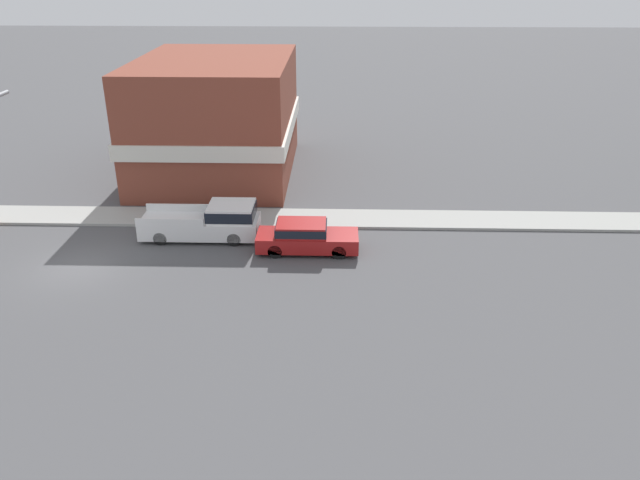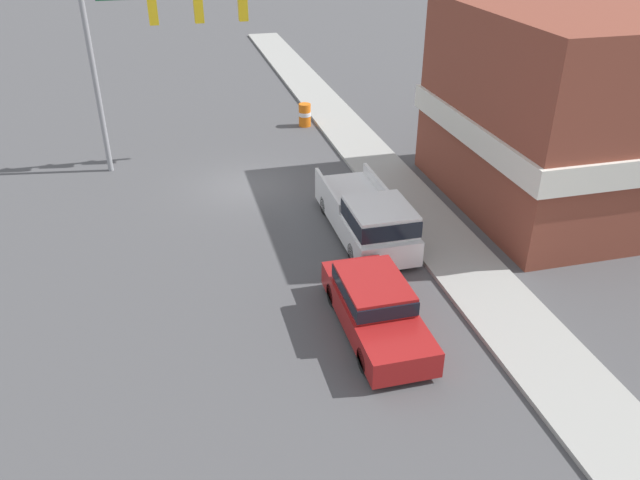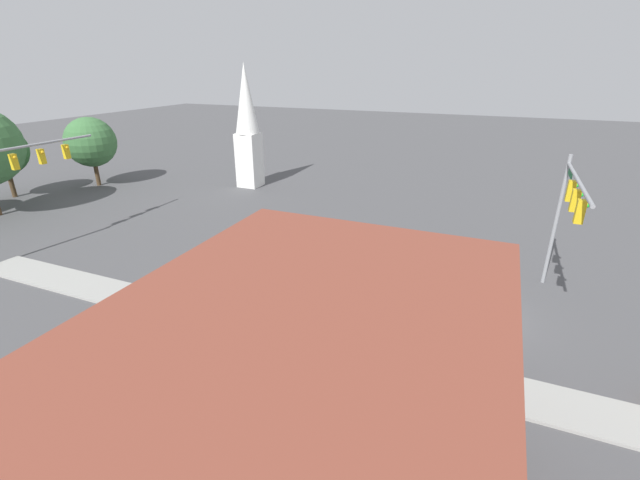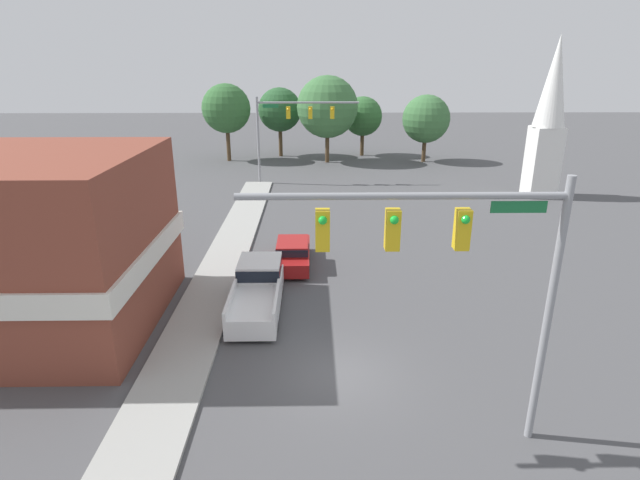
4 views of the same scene
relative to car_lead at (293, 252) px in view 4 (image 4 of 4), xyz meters
name	(u,v)px [view 4 (image 4 of 4)]	position (x,y,z in m)	size (l,w,h in m)	color
ground_plane	(337,375)	(1.90, -10.19, -0.76)	(200.00, 200.00, 0.00)	#4C4C4F
sidewalk_curb	(174,375)	(-3.80, -10.19, -0.69)	(2.40, 60.00, 0.14)	#9E9E99
near_signal_assembly	(453,253)	(4.64, -13.31, 5.02)	(8.33, 0.49, 7.78)	gray
far_signal_assembly	(292,119)	(-0.72, 19.99, 4.95)	(9.06, 0.49, 7.65)	gray
car_lead	(293,252)	(0.00, 0.00, 0.00)	(1.79, 4.79, 1.45)	black
pickup_truck_parked	(258,287)	(-1.39, -4.76, 0.13)	(2.03, 5.79, 1.79)	black
church_steeple	(549,115)	(19.76, 14.77, 5.79)	(2.44, 2.44, 12.52)	white
backdrop_tree_left_far	(226,109)	(-8.29, 31.21, 4.97)	(5.31, 5.31, 8.40)	#4C3823
backdrop_tree_left_mid	(280,110)	(-2.63, 34.15, 4.57)	(4.98, 4.98, 7.84)	#4C3823
backdrop_tree_center	(327,107)	(2.75, 30.12, 5.20)	(6.58, 6.58, 9.26)	#4C3823
backdrop_tree_right_mid	(363,116)	(7.03, 34.42, 3.79)	(4.51, 4.51, 6.83)	#4C3823
backdrop_tree_right_far	(426,119)	(13.53, 30.28, 3.91)	(5.16, 5.16, 7.26)	#4C3823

